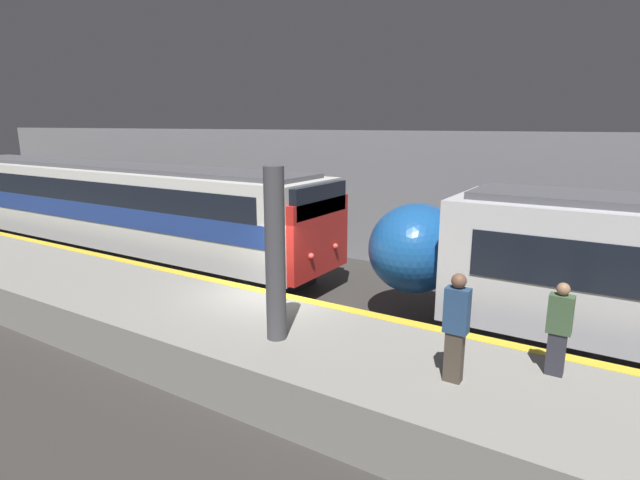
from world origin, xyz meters
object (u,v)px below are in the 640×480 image
object	(u,v)px
person_waiting	(456,325)
support_pillar_near	(275,255)
person_walking	(559,327)
train_boxy	(111,209)

from	to	relation	value
person_waiting	support_pillar_near	bearing A→B (deg)	-177.20
person_waiting	person_walking	world-z (taller)	person_waiting
train_boxy	person_waiting	xyz separation A→B (m)	(15.15, -4.69, 0.16)
person_walking	support_pillar_near	bearing A→B (deg)	-165.09
train_boxy	person_walking	world-z (taller)	train_boxy
train_boxy	person_waiting	size ratio (longest dim) A/B	10.77
support_pillar_near	person_waiting	xyz separation A→B (m)	(3.44, 0.17, -0.70)
support_pillar_near	person_walking	xyz separation A→B (m)	(4.82, 1.28, -0.84)
train_boxy	person_waiting	world-z (taller)	train_boxy
support_pillar_near	person_walking	world-z (taller)	support_pillar_near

